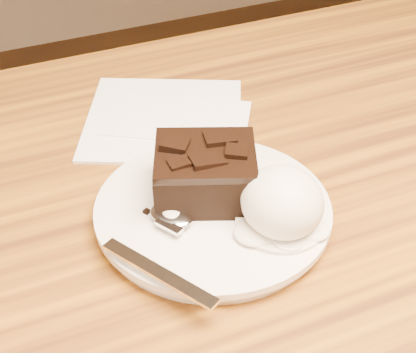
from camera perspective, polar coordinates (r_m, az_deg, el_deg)
name	(u,v)px	position (r m, az deg, el deg)	size (l,w,h in m)	color
plate	(213,213)	(0.55, 0.42, -3.22)	(0.20, 0.20, 0.02)	white
brownie	(205,176)	(0.54, -0.24, 0.05)	(0.08, 0.07, 0.04)	black
ice_cream_scoop	(282,202)	(0.51, 6.51, -2.24)	(0.06, 0.07, 0.05)	white
melt_puddle	(280,223)	(0.53, 6.35, -4.04)	(0.07, 0.07, 0.00)	white
spoon	(171,217)	(0.53, -3.24, -3.56)	(0.03, 0.16, 0.01)	silver
napkin	(164,117)	(0.68, -3.88, 5.21)	(0.16, 0.16, 0.01)	white
crumb_a	(276,194)	(0.55, 6.00, -1.54)	(0.01, 0.01, 0.00)	black
crumb_b	(147,212)	(0.54, -5.39, -3.08)	(0.01, 0.01, 0.00)	black
crumb_c	(277,224)	(0.53, 6.08, -4.17)	(0.01, 0.00, 0.00)	black
crumb_d	(232,200)	(0.55, 2.09, -2.10)	(0.01, 0.01, 0.00)	black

